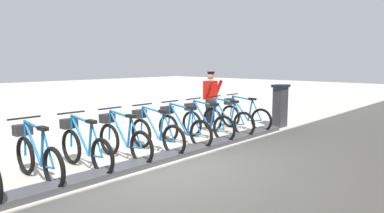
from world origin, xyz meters
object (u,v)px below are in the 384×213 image
(bike_docked_1, at_px, (225,118))
(bike_docked_2, at_px, (205,122))
(payment_kiosk, at_px, (280,105))
(bike_docked_3, at_px, (182,127))
(bike_docked_0, at_px, (243,115))
(bike_docked_5, at_px, (122,138))
(bike_docked_4, at_px, (154,132))
(bike_docked_7, at_px, (36,155))
(bike_docked_6, at_px, (84,146))
(worker_near_rack, at_px, (211,96))

(bike_docked_1, distance_m, bike_docked_2, 0.84)
(payment_kiosk, bearing_deg, bike_docked_3, 81.01)
(bike_docked_0, distance_m, bike_docked_5, 4.19)
(bike_docked_1, height_order, bike_docked_3, same)
(bike_docked_4, xyz_separation_m, bike_docked_7, (0.00, 2.52, 0.00))
(bike_docked_1, bearing_deg, bike_docked_6, 90.00)
(bike_docked_3, bearing_deg, bike_docked_6, 90.00)
(bike_docked_0, bearing_deg, bike_docked_6, 90.00)
(bike_docked_2, xyz_separation_m, bike_docked_4, (0.00, 1.68, 0.00))
(bike_docked_4, bearing_deg, bike_docked_5, 90.00)
(payment_kiosk, bearing_deg, bike_docked_4, 82.68)
(payment_kiosk, relative_size, bike_docked_0, 0.74)
(bike_docked_1, bearing_deg, bike_docked_3, 90.00)
(bike_docked_3, bearing_deg, bike_docked_0, -90.00)
(bike_docked_1, relative_size, bike_docked_3, 1.00)
(bike_docked_5, height_order, worker_near_rack, worker_near_rack)
(bike_docked_3, relative_size, bike_docked_4, 1.00)
(bike_docked_5, relative_size, bike_docked_7, 1.00)
(payment_kiosk, height_order, bike_docked_7, payment_kiosk)
(payment_kiosk, height_order, bike_docked_6, payment_kiosk)
(bike_docked_4, relative_size, bike_docked_6, 1.00)
(bike_docked_0, distance_m, bike_docked_3, 2.52)
(bike_docked_6, height_order, bike_docked_7, same)
(bike_docked_6, distance_m, bike_docked_7, 0.84)
(payment_kiosk, distance_m, bike_docked_6, 6.16)
(payment_kiosk, distance_m, bike_docked_1, 2.03)
(payment_kiosk, height_order, bike_docked_3, payment_kiosk)
(bike_docked_1, height_order, bike_docked_7, same)
(bike_docked_3, bearing_deg, payment_kiosk, -98.99)
(bike_docked_5, bearing_deg, bike_docked_4, -90.00)
(bike_docked_0, distance_m, bike_docked_7, 5.87)
(bike_docked_1, relative_size, bike_docked_7, 1.00)
(bike_docked_0, bearing_deg, payment_kiosk, -117.54)
(bike_docked_3, distance_m, bike_docked_7, 3.36)
(bike_docked_1, height_order, worker_near_rack, worker_near_rack)
(bike_docked_2, distance_m, bike_docked_7, 4.19)
(payment_kiosk, xyz_separation_m, bike_docked_5, (0.57, 5.29, -0.24))
(bike_docked_6, bearing_deg, bike_docked_2, -90.00)
(bike_docked_5, distance_m, worker_near_rack, 4.14)
(bike_docked_0, height_order, bike_docked_5, same)
(bike_docked_3, bearing_deg, bike_docked_1, -90.00)
(worker_near_rack, bearing_deg, bike_docked_6, 102.35)
(bike_docked_5, relative_size, worker_near_rack, 1.04)
(bike_docked_3, relative_size, worker_near_rack, 1.04)
(payment_kiosk, bearing_deg, bike_docked_0, 62.46)
(bike_docked_3, relative_size, bike_docked_5, 1.00)
(payment_kiosk, relative_size, bike_docked_1, 0.74)
(bike_docked_2, bearing_deg, bike_docked_5, 90.00)
(bike_docked_7, distance_m, worker_near_rack, 5.77)
(bike_docked_2, bearing_deg, bike_docked_7, 90.00)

